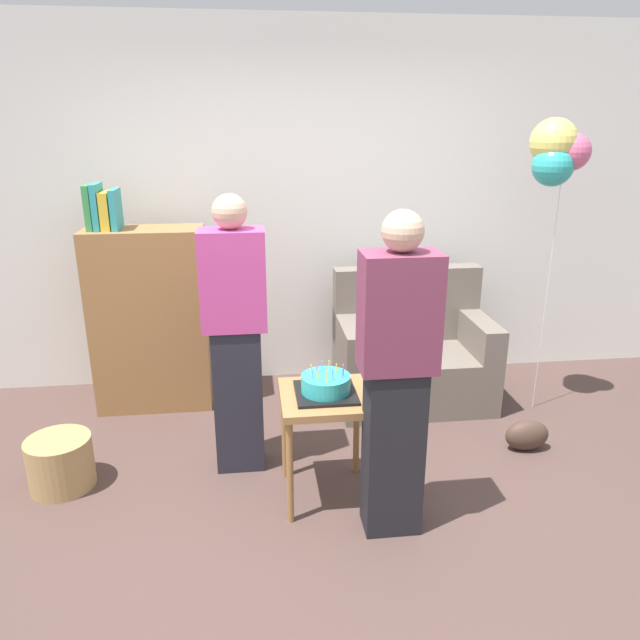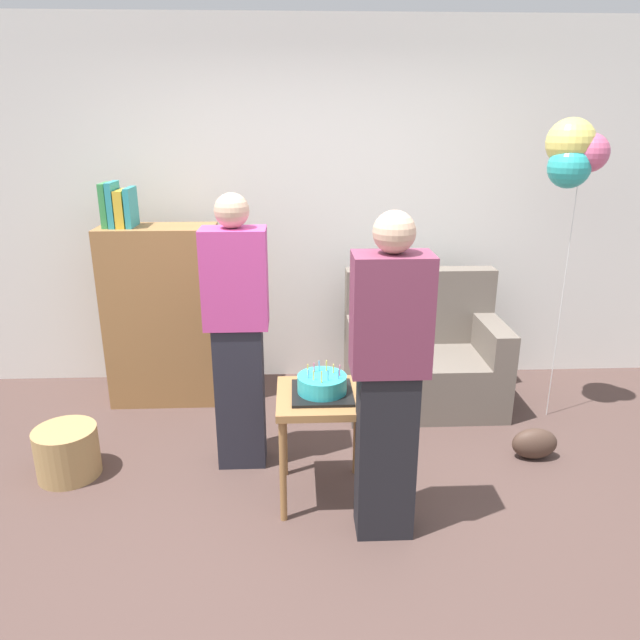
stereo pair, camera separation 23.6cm
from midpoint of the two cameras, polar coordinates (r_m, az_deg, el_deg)
The scene contains 11 objects.
ground_plane at distance 3.22m, azimuth -0.18°, elevation -19.68°, with size 8.00×8.00×0.00m, color #4C3833.
wall_back at distance 4.61m, azimuth -3.23°, elevation 10.60°, with size 6.00×0.10×2.70m, color silver.
couch at distance 4.43m, azimuth 7.26°, elevation -3.43°, with size 1.10×0.70×0.96m.
bookshelf at distance 4.39m, azimuth -17.54°, elevation 0.25°, with size 0.80×0.36×1.60m.
side_table at distance 3.20m, azimuth -1.59°, elevation -8.70°, with size 0.48×0.48×0.62m.
birthday_cake at distance 3.14m, azimuth -1.62°, elevation -6.33°, with size 0.32×0.32×0.17m.
person_blowing_candles at distance 3.41m, azimuth -10.08°, elevation -1.54°, with size 0.36×0.22×1.63m.
person_holding_cake at distance 2.84m, azimuth 4.96°, elevation -5.61°, with size 0.36×0.22×1.63m.
wicker_basket at distance 3.81m, azimuth -25.32°, elevation -12.31°, with size 0.36×0.36×0.30m, color #A88451.
handbag at distance 4.01m, azimuth 17.64°, elevation -10.52°, with size 0.28×0.14×0.20m, color #473328.
balloon_bunch at distance 4.18m, azimuth 20.32°, elevation 14.92°, with size 0.38×0.32×2.01m.
Camera 1 is at (-0.41, -2.49, 2.00)m, focal length 33.34 mm.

